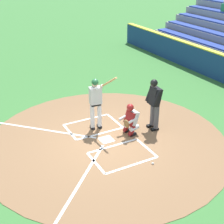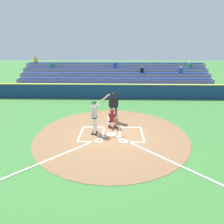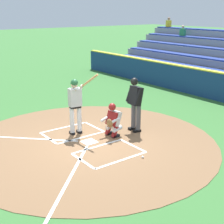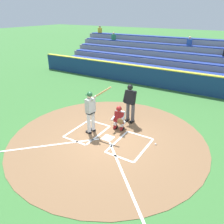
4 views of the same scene
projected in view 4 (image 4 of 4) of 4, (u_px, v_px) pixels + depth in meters
ground_plane at (108, 138)px, 9.11m from camera, size 120.00×120.00×0.00m
dirt_circle at (108, 138)px, 9.11m from camera, size 8.00×8.00×0.01m
home_plate_and_chalk at (96, 148)px, 8.43m from camera, size 7.93×4.91×0.01m
batter at (91, 109)px, 9.10m from camera, size 1.00×0.62×2.13m
catcher at (119, 117)px, 9.55m from camera, size 0.62×0.61×1.13m
plate_umpire at (130, 101)px, 10.02m from camera, size 0.60×0.45×1.86m
baseball at (156, 144)px, 8.64m from camera, size 0.07×0.07×0.07m
backstop_wall at (168, 79)px, 14.64m from camera, size 22.00×0.36×1.31m
bleacher_stand at (184, 63)px, 17.46m from camera, size 20.00×5.10×3.45m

